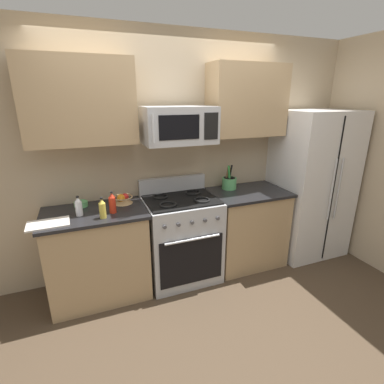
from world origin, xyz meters
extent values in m
plane|color=#473828|center=(0.00, 0.00, 0.00)|extent=(16.00, 16.00, 0.00)
cube|color=tan|center=(0.00, 1.07, 1.30)|extent=(8.00, 0.10, 2.60)
cube|color=tan|center=(-0.87, 0.69, 0.44)|extent=(0.92, 0.58, 0.88)
cube|color=black|center=(-0.87, 0.69, 0.90)|extent=(0.96, 0.62, 0.03)
cube|color=#B2B5BA|center=(0.00, 0.69, 0.46)|extent=(0.76, 0.62, 0.91)
cube|color=black|center=(0.00, 0.38, 0.36)|extent=(0.67, 0.01, 0.51)
cylinder|color=#B2B5BA|center=(0.00, 0.35, 0.62)|extent=(0.57, 0.02, 0.02)
cube|color=black|center=(0.00, 0.69, 0.92)|extent=(0.73, 0.56, 0.02)
cube|color=#B2B5BA|center=(0.00, 0.97, 1.00)|extent=(0.76, 0.06, 0.18)
torus|color=black|center=(-0.18, 0.56, 0.93)|extent=(0.17, 0.17, 0.02)
torus|color=black|center=(0.18, 0.56, 0.93)|extent=(0.17, 0.17, 0.02)
torus|color=black|center=(-0.18, 0.82, 0.93)|extent=(0.17, 0.17, 0.02)
torus|color=black|center=(0.18, 0.82, 0.93)|extent=(0.17, 0.17, 0.02)
cylinder|color=#4C4C51|center=(-0.27, 0.37, 0.79)|extent=(0.04, 0.02, 0.04)
cylinder|color=#4C4C51|center=(-0.14, 0.37, 0.79)|extent=(0.04, 0.02, 0.04)
cylinder|color=#4C4C51|center=(0.00, 0.37, 0.79)|extent=(0.04, 0.02, 0.04)
cylinder|color=#4C4C51|center=(0.14, 0.37, 0.79)|extent=(0.04, 0.02, 0.04)
cylinder|color=#4C4C51|center=(0.27, 0.37, 0.79)|extent=(0.04, 0.02, 0.04)
cube|color=tan|center=(0.82, 0.69, 0.44)|extent=(0.83, 0.58, 0.88)
cube|color=black|center=(0.82, 0.69, 0.90)|extent=(0.87, 0.62, 0.03)
cube|color=silver|center=(1.71, 0.68, 0.90)|extent=(0.86, 0.69, 1.79)
cube|color=black|center=(1.71, 0.33, 0.90)|extent=(0.01, 0.01, 1.70)
cylinder|color=#B2B5BA|center=(1.66, 0.30, 0.94)|extent=(0.02, 0.02, 0.72)
cylinder|color=#B2B5BA|center=(1.76, 0.30, 0.94)|extent=(0.02, 0.02, 0.72)
cube|color=#B2B5BA|center=(0.00, 0.72, 1.68)|extent=(0.70, 0.40, 0.35)
cube|color=black|center=(-0.06, 0.52, 1.68)|extent=(0.38, 0.01, 0.22)
cube|color=black|center=(0.25, 0.52, 1.68)|extent=(0.14, 0.01, 0.25)
cylinder|color=#B2B5BA|center=(-0.31, 0.49, 1.68)|extent=(0.02, 0.02, 0.25)
cube|color=tan|center=(-0.87, 0.85, 1.90)|extent=(0.95, 0.34, 0.75)
cube|color=tan|center=(0.83, 0.85, 1.90)|extent=(0.86, 0.34, 0.75)
cylinder|color=#59AD66|center=(0.66, 0.86, 0.98)|extent=(0.17, 0.17, 0.13)
cylinder|color=black|center=(0.66, 0.86, 0.99)|extent=(0.14, 0.14, 0.11)
cylinder|color=green|center=(0.65, 0.86, 1.06)|extent=(0.02, 0.06, 0.25)
cylinder|color=olive|center=(0.64, 0.89, 1.06)|extent=(0.08, 0.06, 0.24)
cylinder|color=green|center=(0.65, 0.83, 1.06)|extent=(0.05, 0.03, 0.24)
cylinder|color=black|center=(0.67, 0.88, 1.06)|extent=(0.05, 0.04, 0.25)
cylinder|color=orange|center=(0.65, 0.86, 1.05)|extent=(0.05, 0.08, 0.23)
cone|color=tan|center=(-0.58, 0.83, 0.94)|extent=(0.20, 0.20, 0.06)
torus|color=tan|center=(-0.58, 0.83, 0.97)|extent=(0.20, 0.20, 0.01)
sphere|color=red|center=(-0.55, 0.83, 0.97)|extent=(0.08, 0.08, 0.08)
sphere|color=orange|center=(-0.59, 0.81, 0.97)|extent=(0.08, 0.08, 0.08)
cube|color=silver|center=(-1.24, 0.53, 0.92)|extent=(0.34, 0.23, 0.02)
cylinder|color=red|center=(-0.70, 0.60, 0.99)|extent=(0.06, 0.06, 0.15)
cone|color=red|center=(-0.70, 0.60, 1.08)|extent=(0.06, 0.06, 0.04)
cylinder|color=black|center=(-0.70, 0.60, 1.11)|extent=(0.03, 0.03, 0.01)
cylinder|color=gold|center=(-0.80, 0.51, 0.98)|extent=(0.06, 0.06, 0.14)
cone|color=gold|center=(-0.80, 0.51, 1.07)|extent=(0.05, 0.05, 0.04)
cylinder|color=black|center=(-0.80, 0.51, 1.10)|extent=(0.02, 0.02, 0.01)
cylinder|color=silver|center=(-0.99, 0.65, 0.98)|extent=(0.06, 0.06, 0.13)
cone|color=silver|center=(-0.99, 0.65, 1.06)|extent=(0.06, 0.06, 0.04)
cylinder|color=black|center=(-0.99, 0.65, 1.09)|extent=(0.03, 0.03, 0.01)
cylinder|color=#59AD66|center=(-0.98, 0.89, 0.93)|extent=(0.13, 0.13, 0.05)
torus|color=#59AD66|center=(-0.98, 0.89, 0.96)|extent=(0.13, 0.13, 0.01)
camera|label=1|loc=(-0.91, -1.97, 1.94)|focal=26.81mm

